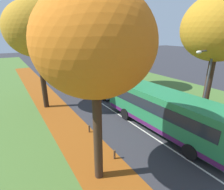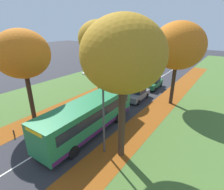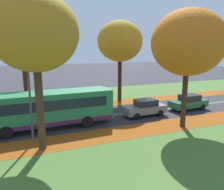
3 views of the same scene
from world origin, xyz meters
name	(u,v)px [view 3 (image 3 of 3)]	position (x,y,z in m)	size (l,w,h in m)	color
grass_verge_left	(108,95)	(-9.20, 20.00, 0.00)	(12.00, 90.00, 0.01)	#476B2D
leaf_litter_left	(73,107)	(-4.60, 14.00, 0.01)	(2.80, 60.00, 0.00)	#8C4714
grass_verge_right	(209,148)	(9.20, 20.00, 0.00)	(12.00, 90.00, 0.01)	#476B2D
leaf_litter_right	(100,136)	(4.60, 14.00, 0.01)	(2.80, 60.00, 0.00)	#8C4714
road_centre_line	(140,112)	(0.00, 20.00, 0.00)	(0.12, 80.00, 0.01)	silver
tree_left_near	(22,48)	(-4.94, 9.18, 6.54)	(4.86, 4.86, 8.76)	#382619
tree_left_mid	(120,42)	(-5.10, 19.95, 7.26)	(5.36, 5.36, 9.72)	black
tree_right_near	(35,33)	(5.17, 9.86, 7.28)	(5.19, 5.19, 9.66)	#422D1E
tree_right_mid	(188,43)	(5.23, 21.13, 6.85)	(5.75, 5.75, 9.46)	#382619
bollard_fifth	(35,110)	(-3.56, 9.85, 0.30)	(0.12, 0.12, 0.60)	#4C3823
bollard_sixth	(69,107)	(-3.55, 13.29, 0.29)	(0.12, 0.12, 0.58)	#4C3823
streetlamp_right	(29,89)	(3.67, 9.34, 3.74)	(1.89, 0.28, 6.00)	#47474C
bus	(49,108)	(1.27, 10.74, 1.70)	(2.86, 10.46, 2.98)	#237A47
car_grey_lead	(145,108)	(1.36, 19.74, 0.81)	(1.87, 4.24, 1.62)	slate
car_green_following	(189,102)	(1.19, 25.25, 0.81)	(1.91, 4.26, 1.62)	#1E6038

